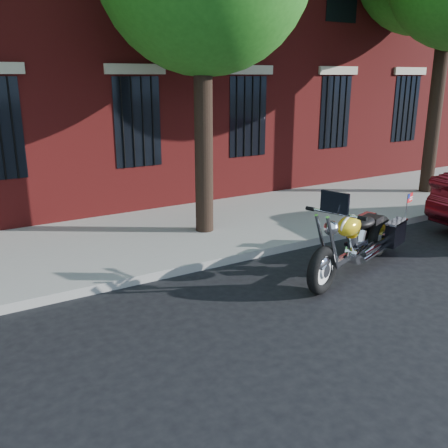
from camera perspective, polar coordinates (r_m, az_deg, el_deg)
ground at (r=7.81m, az=5.07°, el=-7.72°), size 120.00×120.00×0.00m
curb at (r=8.84m, az=-0.22°, el=-4.16°), size 40.00×0.16×0.15m
sidewalk at (r=10.41m, az=-5.59°, el=-1.01°), size 40.00×3.60×0.15m
motorcycle at (r=8.72m, az=15.13°, el=-1.94°), size 3.04×1.49×1.55m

